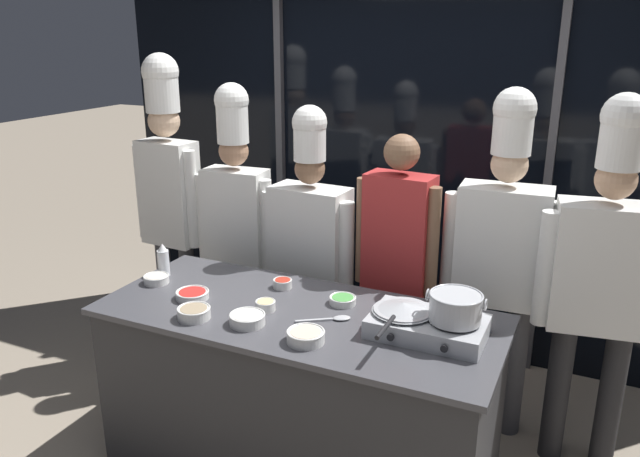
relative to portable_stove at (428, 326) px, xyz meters
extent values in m
cube|color=black|center=(-0.63, 1.58, 0.40)|extent=(4.41, 0.04, 2.70)
cube|color=#47474C|center=(-1.56, 1.54, 0.40)|extent=(0.05, 0.05, 2.70)
cube|color=#47474C|center=(0.31, 1.54, 0.40)|extent=(0.05, 0.05, 2.70)
cube|color=#2D2D30|center=(-0.63, -0.04, -0.51)|extent=(1.89, 0.79, 0.87)
cube|color=#47474C|center=(-0.63, -0.04, -0.06)|extent=(1.95, 0.83, 0.03)
cube|color=#B2B5BA|center=(0.00, 0.00, 0.00)|extent=(0.51, 0.31, 0.09)
cylinder|color=black|center=(-0.12, 0.00, 0.05)|extent=(0.20, 0.20, 0.01)
cylinder|color=black|center=(-0.12, -0.17, 0.00)|extent=(0.03, 0.01, 0.03)
cylinder|color=black|center=(0.12, 0.00, 0.05)|extent=(0.20, 0.20, 0.01)
cylinder|color=black|center=(0.12, -0.17, 0.00)|extent=(0.03, 0.01, 0.03)
cylinder|color=#ADAFB5|center=(-0.12, 0.00, 0.06)|extent=(0.26, 0.26, 0.01)
cone|color=#ADAFB5|center=(-0.12, 0.00, 0.07)|extent=(0.28, 0.28, 0.04)
cylinder|color=black|center=(-0.12, -0.24, 0.08)|extent=(0.02, 0.21, 0.02)
cylinder|color=#B7BABF|center=(0.12, 0.00, 0.11)|extent=(0.23, 0.23, 0.12)
torus|color=#B7BABF|center=(0.12, 0.00, 0.17)|extent=(0.23, 0.23, 0.01)
torus|color=#B7BABF|center=(-0.01, 0.00, 0.15)|extent=(0.01, 0.05, 0.05)
torus|color=#B7BABF|center=(0.24, 0.00, 0.15)|extent=(0.01, 0.05, 0.05)
cylinder|color=white|center=(-1.51, 0.07, 0.03)|extent=(0.06, 0.06, 0.14)
cone|color=white|center=(-1.51, 0.07, 0.12)|extent=(0.05, 0.05, 0.04)
cylinder|color=white|center=(-0.47, 0.14, -0.03)|extent=(0.13, 0.13, 0.03)
torus|color=white|center=(-0.47, 0.14, -0.01)|extent=(0.13, 0.13, 0.01)
cylinder|color=#4C9E47|center=(-0.47, 0.14, -0.02)|extent=(0.11, 0.11, 0.02)
cylinder|color=white|center=(-0.78, -0.25, -0.02)|extent=(0.16, 0.16, 0.05)
torus|color=white|center=(-0.78, -0.25, 0.00)|extent=(0.17, 0.17, 0.01)
cylinder|color=white|center=(-0.78, -0.25, -0.01)|extent=(0.13, 0.13, 0.03)
cylinder|color=white|center=(-1.04, -0.30, -0.02)|extent=(0.15, 0.15, 0.05)
torus|color=white|center=(-1.04, -0.30, 0.00)|extent=(0.16, 0.16, 0.01)
cylinder|color=#9E896B|center=(-1.04, -0.30, -0.01)|extent=(0.13, 0.13, 0.03)
cylinder|color=white|center=(-0.46, -0.29, -0.02)|extent=(0.17, 0.17, 0.05)
torus|color=white|center=(-0.46, -0.29, 0.00)|extent=(0.17, 0.17, 0.01)
cylinder|color=beige|center=(-0.46, -0.29, -0.01)|extent=(0.14, 0.14, 0.03)
cylinder|color=white|center=(-0.83, 0.19, -0.02)|extent=(0.10, 0.10, 0.04)
torus|color=white|center=(-0.83, 0.19, 0.00)|extent=(0.10, 0.10, 0.01)
cylinder|color=#B22D1E|center=(-0.83, 0.19, -0.01)|extent=(0.08, 0.08, 0.02)
cylinder|color=white|center=(-0.78, -0.08, -0.02)|extent=(0.10, 0.10, 0.05)
torus|color=white|center=(-0.78, -0.08, 0.00)|extent=(0.10, 0.10, 0.01)
cylinder|color=#E0C689|center=(-0.78, -0.08, -0.01)|extent=(0.08, 0.08, 0.03)
cylinder|color=white|center=(-1.18, -0.12, -0.03)|extent=(0.16, 0.16, 0.04)
torus|color=white|center=(-1.18, -0.12, -0.01)|extent=(0.17, 0.17, 0.01)
cylinder|color=red|center=(-1.18, -0.12, -0.02)|extent=(0.14, 0.14, 0.02)
cylinder|color=white|center=(-1.48, -0.04, -0.03)|extent=(0.13, 0.13, 0.04)
torus|color=white|center=(-1.48, -0.04, -0.01)|extent=(0.14, 0.14, 0.01)
cylinder|color=silver|center=(-1.48, -0.04, -0.01)|extent=(0.11, 0.11, 0.02)
cube|color=#B2B5BA|center=(-0.51, -0.09, -0.04)|extent=(0.16, 0.11, 0.01)
ellipsoid|color=#B2B5BA|center=(-0.41, -0.02, -0.04)|extent=(0.10, 0.09, 0.02)
cylinder|color=#4C4C51|center=(-1.82, 0.67, -0.53)|extent=(0.10, 0.10, 0.84)
cylinder|color=#4C4C51|center=(-2.02, 0.69, -0.53)|extent=(0.10, 0.10, 0.84)
cube|color=white|center=(-1.92, 0.68, 0.23)|extent=(0.39, 0.22, 0.68)
cylinder|color=white|center=(-1.71, 0.63, 0.22)|extent=(0.08, 0.08, 0.63)
cylinder|color=white|center=(-2.13, 0.66, 0.22)|extent=(0.08, 0.08, 0.63)
sphere|color=beige|center=(-1.92, 0.68, 0.70)|extent=(0.20, 0.20, 0.20)
cylinder|color=white|center=(-1.92, 0.68, 0.88)|extent=(0.21, 0.21, 0.25)
sphere|color=white|center=(-1.92, 0.68, 1.00)|extent=(0.23, 0.23, 0.23)
cylinder|color=#232326|center=(-1.33, 0.71, -0.57)|extent=(0.10, 0.10, 0.76)
cylinder|color=#232326|center=(-1.54, 0.70, -0.57)|extent=(0.10, 0.10, 0.76)
cube|color=white|center=(-1.43, 0.71, 0.12)|extent=(0.41, 0.23, 0.62)
cylinder|color=white|center=(-1.21, 0.69, 0.11)|extent=(0.08, 0.08, 0.57)
cylinder|color=white|center=(-1.65, 0.66, 0.11)|extent=(0.08, 0.08, 0.57)
sphere|color=#A87A5B|center=(-1.43, 0.71, 0.54)|extent=(0.18, 0.18, 0.18)
cylinder|color=white|center=(-1.43, 0.71, 0.72)|extent=(0.19, 0.19, 0.26)
sphere|color=white|center=(-1.43, 0.71, 0.85)|extent=(0.21, 0.21, 0.21)
cylinder|color=#232326|center=(-0.78, 0.67, -0.58)|extent=(0.12, 0.12, 0.73)
cylinder|color=#232326|center=(-1.03, 0.68, -0.58)|extent=(0.12, 0.12, 0.73)
cube|color=white|center=(-0.91, 0.68, 0.08)|extent=(0.47, 0.27, 0.59)
cylinder|color=white|center=(-0.65, 0.62, 0.06)|extent=(0.09, 0.09, 0.55)
cylinder|color=white|center=(-1.16, 0.66, 0.06)|extent=(0.09, 0.09, 0.55)
sphere|color=brown|center=(-0.91, 0.68, 0.49)|extent=(0.17, 0.17, 0.17)
cylinder|color=white|center=(-0.91, 0.68, 0.64)|extent=(0.18, 0.18, 0.21)
sphere|color=white|center=(-0.91, 0.68, 0.75)|extent=(0.20, 0.20, 0.20)
cylinder|color=#232326|center=(-0.26, 0.64, -0.54)|extent=(0.09, 0.09, 0.81)
cylinder|color=#232326|center=(-0.46, 0.66, -0.54)|extent=(0.09, 0.09, 0.81)
cube|color=#B72D2D|center=(-0.36, 0.65, 0.19)|extent=(0.38, 0.22, 0.65)
cylinder|color=brown|center=(-0.15, 0.60, 0.18)|extent=(0.07, 0.07, 0.60)
cylinder|color=brown|center=(-0.56, 0.64, 0.18)|extent=(0.07, 0.07, 0.60)
sphere|color=brown|center=(-0.36, 0.65, 0.63)|extent=(0.19, 0.19, 0.19)
cylinder|color=#4C4C51|center=(0.31, 0.77, -0.55)|extent=(0.12, 0.12, 0.79)
cylinder|color=#4C4C51|center=(0.05, 0.76, -0.55)|extent=(0.12, 0.12, 0.79)
cube|color=white|center=(0.18, 0.76, 0.16)|extent=(0.48, 0.27, 0.64)
cylinder|color=white|center=(0.44, 0.74, 0.14)|extent=(0.09, 0.09, 0.59)
cylinder|color=white|center=(-0.08, 0.71, 0.14)|extent=(0.09, 0.09, 0.59)
sphere|color=beige|center=(0.18, 0.76, 0.60)|extent=(0.19, 0.19, 0.19)
cylinder|color=white|center=(0.18, 0.76, 0.76)|extent=(0.20, 0.20, 0.23)
sphere|color=white|center=(0.18, 0.76, 0.88)|extent=(0.21, 0.21, 0.21)
cylinder|color=#232326|center=(0.80, 0.68, -0.56)|extent=(0.12, 0.12, 0.79)
cylinder|color=#232326|center=(0.55, 0.64, -0.56)|extent=(0.12, 0.12, 0.79)
cube|color=white|center=(0.67, 0.66, 0.15)|extent=(0.50, 0.31, 0.64)
cylinder|color=white|center=(0.42, 0.58, 0.13)|extent=(0.09, 0.09, 0.58)
sphere|color=tan|center=(0.67, 0.66, 0.59)|extent=(0.19, 0.19, 0.19)
cylinder|color=white|center=(0.67, 0.66, 0.76)|extent=(0.20, 0.20, 0.24)
sphere|color=white|center=(0.67, 0.66, 0.88)|extent=(0.21, 0.21, 0.21)
camera|label=1|loc=(0.62, -2.46, 1.27)|focal=35.00mm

